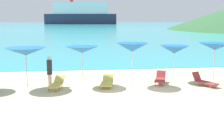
{
  "coord_description": "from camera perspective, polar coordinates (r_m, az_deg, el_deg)",
  "views": [
    {
      "loc": [
        -2.89,
        -12.11,
        3.63
      ],
      "look_at": [
        -0.97,
        3.44,
        1.2
      ],
      "focal_mm": 44.69,
      "sensor_mm": 36.0,
      "label": 1
    }
  ],
  "objects": [
    {
      "name": "ground_plane",
      "position": [
        22.62,
        0.42,
        -0.81
      ],
      "size": [
        50.0,
        100.0,
        0.3
      ],
      "primitive_type": "cube",
      "color": "beige"
    },
    {
      "name": "ocean_water",
      "position": [
        240.1,
        -6.39,
        7.89
      ],
      "size": [
        650.0,
        440.0,
        0.02
      ],
      "primitive_type": "cube",
      "color": "#2DADBC",
      "rests_on": "ground_plane"
    },
    {
      "name": "umbrella_2",
      "position": [
        15.72,
        -17.22,
        2.25
      ],
      "size": [
        2.4,
        2.4,
        2.16
      ],
      "color": "silver",
      "rests_on": "ground_plane"
    },
    {
      "name": "umbrella_3",
      "position": [
        15.68,
        -6.1,
        2.74
      ],
      "size": [
        1.99,
        1.99,
        2.18
      ],
      "color": "silver",
      "rests_on": "ground_plane"
    },
    {
      "name": "umbrella_4",
      "position": [
        15.74,
        4.15,
        3.2
      ],
      "size": [
        1.83,
        1.83,
        2.35
      ],
      "color": "silver",
      "rests_on": "ground_plane"
    },
    {
      "name": "umbrella_5",
      "position": [
        17.13,
        12.63,
        2.71
      ],
      "size": [
        1.88,
        1.88,
        2.11
      ],
      "color": "silver",
      "rests_on": "ground_plane"
    },
    {
      "name": "umbrella_6",
      "position": [
        18.03,
        20.34,
        3.18
      ],
      "size": [
        2.13,
        2.13,
        2.26
      ],
      "color": "silver",
      "rests_on": "ground_plane"
    },
    {
      "name": "lounge_chair_2",
      "position": [
        16.36,
        18.29,
        -3.48
      ],
      "size": [
        1.13,
        1.57,
        0.69
      ],
      "rotation": [
        0.0,
        0.0,
        0.46
      ],
      "color": "#A53333",
      "rests_on": "ground_plane"
    },
    {
      "name": "lounge_chair_4",
      "position": [
        15.31,
        -1.0,
        -3.94
      ],
      "size": [
        0.93,
        1.7,
        0.55
      ],
      "rotation": [
        0.0,
        0.0,
        -0.21
      ],
      "color": "#D8BF4C",
      "rests_on": "ground_plane"
    },
    {
      "name": "lounge_chair_8",
      "position": [
        16.29,
        9.86,
        -3.14
      ],
      "size": [
        1.06,
        1.66,
        0.64
      ],
      "rotation": [
        0.0,
        0.0,
        -0.36
      ],
      "color": "#A53333",
      "rests_on": "ground_plane"
    },
    {
      "name": "lounge_chair_9",
      "position": [
        15.05,
        -11.3,
        -4.14
      ],
      "size": [
        0.9,
        1.68,
        0.6
      ],
      "rotation": [
        0.0,
        0.0,
        -0.24
      ],
      "color": "#D8BF4C",
      "rests_on": "ground_plane"
    },
    {
      "name": "beachgoer_1",
      "position": [
        15.85,
        -12.66,
        -1.43
      ],
      "size": [
        0.29,
        0.29,
        1.63
      ],
      "rotation": [
        0.0,
        0.0,
        2.73
      ],
      "color": "beige",
      "rests_on": "ground_plane"
    },
    {
      "name": "cruise_ship",
      "position": [
        244.64,
        -6.46,
        9.83
      ],
      "size": [
        62.04,
        18.32,
        21.59
      ],
      "rotation": [
        0.0,
        0.0,
        -0.17
      ],
      "color": "#262D47",
      "rests_on": "ocean_water"
    }
  ]
}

